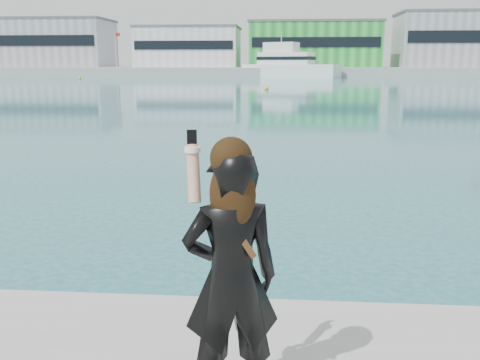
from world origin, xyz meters
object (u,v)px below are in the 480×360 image
object	(u,v)px
buoy_near	(266,90)
woman	(231,271)
buoy_far	(80,79)
motor_yacht	(288,65)

from	to	relation	value
buoy_near	woman	distance (m)	58.06
buoy_near	buoy_far	bearing A→B (deg)	133.04
buoy_near	woman	size ratio (longest dim) A/B	0.28
motor_yacht	woman	bearing A→B (deg)	-67.33
buoy_near	woman	xyz separation A→B (m)	(1.64, -58.01, 1.71)
motor_yacht	woman	size ratio (longest dim) A/B	11.52
buoy_far	buoy_near	bearing A→B (deg)	-46.96
motor_yacht	buoy_far	world-z (taller)	motor_yacht
buoy_near	woman	bearing A→B (deg)	-88.38
woman	buoy_near	bearing A→B (deg)	-102.74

